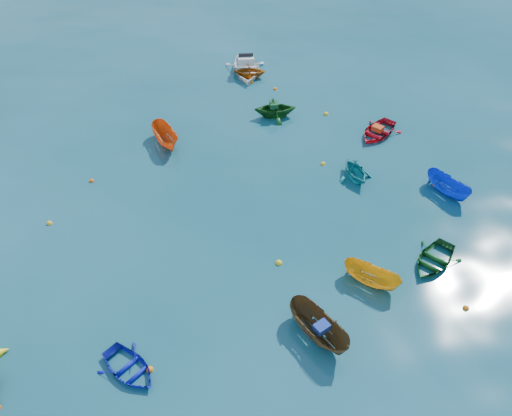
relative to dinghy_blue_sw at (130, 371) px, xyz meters
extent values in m
plane|color=#094047|center=(7.61, 2.65, 0.00)|extent=(160.00, 160.00, 0.00)
imported|color=#0D15AA|center=(0.00, 0.00, 0.00)|extent=(3.10, 3.35, 0.57)
imported|color=brown|center=(7.96, -0.60, 0.00)|extent=(2.37, 3.66, 1.33)
imported|color=#E9A314|center=(11.44, 1.43, 0.00)|extent=(2.68, 2.85, 1.10)
imported|color=#114C1A|center=(14.98, 1.72, 0.00)|extent=(3.75, 3.50, 0.63)
imported|color=teal|center=(14.11, 9.03, 0.00)|extent=(2.20, 2.52, 1.28)
imported|color=#E55915|center=(3.93, 15.69, 0.00)|extent=(1.80, 3.45, 1.27)
imported|color=#114B15|center=(11.71, 16.90, 0.00)|extent=(3.27, 2.96, 1.51)
imported|color=red|center=(17.55, 12.85, 0.00)|extent=(4.12, 3.86, 0.70)
imported|color=#1038D3|center=(18.58, 6.25, 0.00)|extent=(1.96, 3.15, 1.14)
imported|color=#B85E11|center=(11.59, 22.91, 0.00)|extent=(2.94, 2.71, 1.29)
imported|color=white|center=(11.52, 23.74, 0.00)|extent=(4.06, 5.06, 1.54)
cube|color=navy|center=(8.01, -0.74, 0.82)|extent=(0.76, 0.67, 0.31)
cube|color=#124A21|center=(11.61, 16.92, 0.93)|extent=(0.68, 0.82, 0.35)
cube|color=red|center=(17.47, 12.79, 0.51)|extent=(0.81, 0.86, 0.33)
sphere|color=orange|center=(0.78, -0.18, 0.00)|extent=(0.32, 0.32, 0.32)
sphere|color=gold|center=(7.66, 3.84, 0.00)|extent=(0.35, 0.35, 0.35)
sphere|color=orange|center=(14.95, -1.16, 0.00)|extent=(0.29, 0.29, 0.29)
sphere|color=#DC560B|center=(-0.92, 13.10, 0.00)|extent=(0.29, 0.29, 0.29)
sphere|color=yellow|center=(12.84, 10.80, 0.00)|extent=(0.31, 0.31, 0.31)
sphere|color=orange|center=(18.36, 7.01, 0.00)|extent=(0.33, 0.33, 0.33)
sphere|color=gold|center=(-3.27, 10.02, 0.00)|extent=(0.31, 0.31, 0.31)
sphere|color=orange|center=(12.92, 20.55, 0.00)|extent=(0.31, 0.31, 0.31)
sphere|color=yellow|center=(15.24, 16.14, 0.00)|extent=(0.34, 0.34, 0.34)
camera|label=1|loc=(1.92, -11.67, 18.52)|focal=35.00mm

